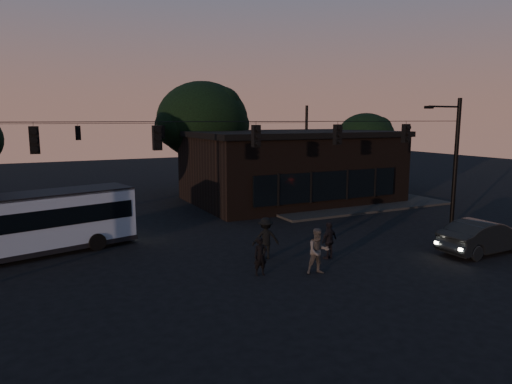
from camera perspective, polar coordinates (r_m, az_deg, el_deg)
name	(u,v)px	position (r m, az deg, el deg)	size (l,w,h in m)	color
ground	(302,282)	(18.27, 5.72, -11.13)	(120.00, 120.00, 0.00)	black
sidewalk_far_right	(336,200)	(36.05, 10.01, -1.00)	(14.00, 10.00, 0.15)	black
building	(291,166)	(35.66, 4.35, 3.27)	(15.40, 10.41, 5.40)	black
tree_behind	(203,121)	(38.79, -6.70, 8.86)	(7.60, 7.60, 9.43)	black
tree_right	(365,138)	(42.40, 13.51, 6.58)	(5.20, 5.20, 6.86)	black
signal_rig_near	(256,161)	(20.72, 0.00, 3.96)	(26.24, 0.30, 7.50)	black
signal_rig_far	(163,147)	(35.74, -11.60, 5.53)	(26.24, 0.30, 7.50)	black
bus	(20,223)	(23.47, -27.46, -3.42)	(10.63, 4.82, 2.91)	#95A5BD
car	(484,236)	(24.30, 26.60, -4.99)	(1.68, 4.83, 1.59)	black
pedestrian_a	(260,256)	(18.71, 0.55, -8.04)	(0.58, 0.38, 1.58)	black
pedestrian_b	(318,251)	(19.00, 7.78, -7.34)	(0.93, 0.72, 1.91)	#3F3C39
pedestrian_c	(329,240)	(21.09, 9.13, -5.97)	(1.01, 0.42, 1.73)	black
pedestrian_d	(266,238)	(20.84, 1.23, -5.78)	(1.23, 0.71, 1.91)	black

